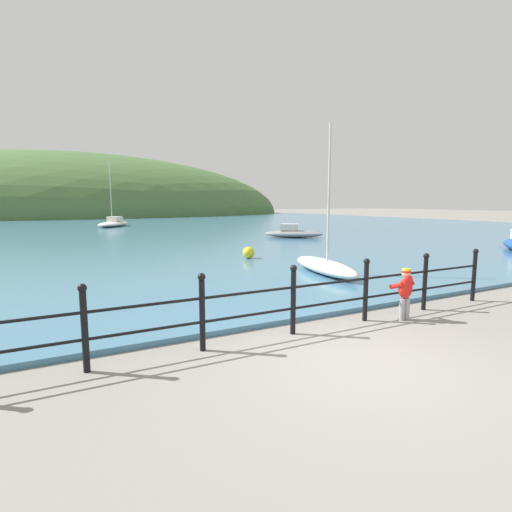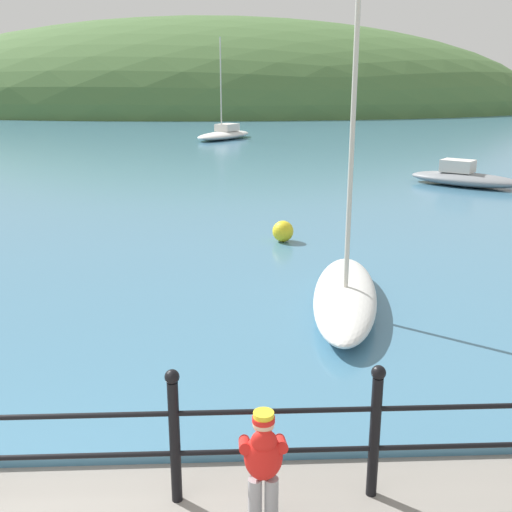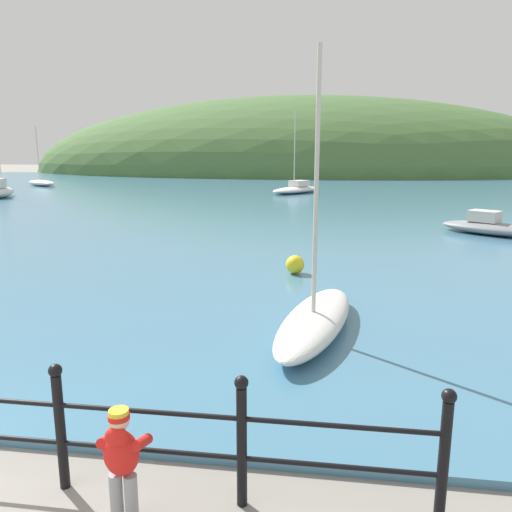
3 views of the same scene
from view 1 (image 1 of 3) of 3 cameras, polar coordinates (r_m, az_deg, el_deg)
The scene contains 9 objects.
ground_plane at distance 6.03m, azimuth 14.62°, elevation -14.55°, with size 200.00×200.00×0.00m, color gray.
water at distance 36.33m, azimuth -22.07°, elevation 3.70°, with size 80.00×60.00×0.10m, color teal.
far_hillside at distance 74.51m, azimuth -25.29°, elevation 5.28°, with size 77.11×42.41×20.73m.
iron_railing at distance 6.87m, azimuth 5.34°, elevation -5.92°, with size 10.01×0.12×1.21m.
child_in_coat at distance 8.18m, azimuth 20.54°, elevation -4.47°, with size 0.38×0.37×1.00m.
boat_far_right at distance 24.43m, azimuth 5.29°, elevation 3.27°, with size 3.57×3.22×0.83m.
boat_red_dinghy at distance 12.36m, azimuth 9.75°, elevation -1.32°, with size 1.62×3.77×4.43m.
boat_twin_mast at distance 37.37m, azimuth -19.69°, elevation 4.44°, with size 3.99×4.87×5.65m.
mooring_buoy at distance 15.36m, azimuth -1.08°, elevation 0.50°, with size 0.45×0.45×0.45m, color yellow.
Camera 1 is at (-3.85, -4.06, 2.26)m, focal length 28.00 mm.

